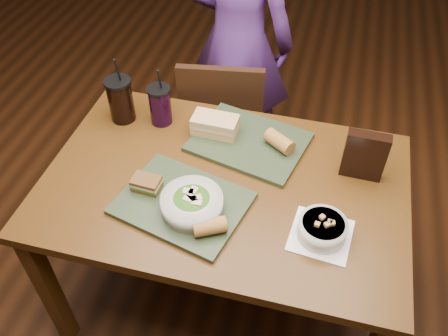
{
  "coord_description": "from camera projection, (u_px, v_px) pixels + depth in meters",
  "views": [
    {
      "loc": [
        0.3,
        -1.13,
        1.99
      ],
      "look_at": [
        0.0,
        0.0,
        0.82
      ],
      "focal_mm": 38.0,
      "sensor_mm": 36.0,
      "label": 1
    }
  ],
  "objects": [
    {
      "name": "sandwich_near",
      "position": [
        146.0,
        184.0,
        1.64
      ],
      "size": [
        0.1,
        0.07,
        0.05
      ],
      "color": "#593819",
      "rests_on": "tray_near"
    },
    {
      "name": "tray_far",
      "position": [
        249.0,
        142.0,
        1.84
      ],
      "size": [
        0.48,
        0.41,
        0.02
      ],
      "primitive_type": "cube",
      "rotation": [
        0.0,
        0.0,
        -0.23
      ],
      "color": "#293720",
      "rests_on": "dining_table"
    },
    {
      "name": "dining_table",
      "position": [
        224.0,
        198.0,
        1.77
      ],
      "size": [
        1.3,
        0.85,
        0.75
      ],
      "color": "#4C2E0F",
      "rests_on": "ground"
    },
    {
      "name": "sandwich_far",
      "position": [
        215.0,
        125.0,
        1.84
      ],
      "size": [
        0.18,
        0.1,
        0.07
      ],
      "color": "tan",
      "rests_on": "tray_far"
    },
    {
      "name": "baguette_far",
      "position": [
        279.0,
        142.0,
        1.79
      ],
      "size": [
        0.13,
        0.11,
        0.06
      ],
      "primitive_type": "cylinder",
      "rotation": [
        0.0,
        1.57,
        -0.59
      ],
      "color": "#AD7533",
      "rests_on": "tray_far"
    },
    {
      "name": "baguette_near",
      "position": [
        210.0,
        227.0,
        1.5
      ],
      "size": [
        0.12,
        0.1,
        0.05
      ],
      "primitive_type": "cylinder",
      "rotation": [
        0.0,
        1.57,
        0.49
      ],
      "color": "#AD7533",
      "rests_on": "tray_near"
    },
    {
      "name": "chip_bag",
      "position": [
        365.0,
        156.0,
        1.66
      ],
      "size": [
        0.15,
        0.05,
        0.19
      ],
      "primitive_type": "cube",
      "rotation": [
        0.0,
        0.0,
        -0.03
      ],
      "color": "black",
      "rests_on": "dining_table"
    },
    {
      "name": "cup_cola",
      "position": [
        121.0,
        100.0,
        1.89
      ],
      "size": [
        0.11,
        0.11,
        0.29
      ],
      "color": "black",
      "rests_on": "dining_table"
    },
    {
      "name": "soup_bowl",
      "position": [
        322.0,
        229.0,
        1.51
      ],
      "size": [
        0.21,
        0.21,
        0.08
      ],
      "color": "white",
      "rests_on": "dining_table"
    },
    {
      "name": "salad_bowl",
      "position": [
        192.0,
        203.0,
        1.56
      ],
      "size": [
        0.21,
        0.21,
        0.07
      ],
      "color": "silver",
      "rests_on": "tray_near"
    },
    {
      "name": "ground",
      "position": [
        224.0,
        291.0,
        2.23
      ],
      "size": [
        6.0,
        6.0,
        0.0
      ],
      "primitive_type": "plane",
      "color": "#381C0B",
      "rests_on": "ground"
    },
    {
      "name": "cup_berry",
      "position": [
        160.0,
        105.0,
        1.89
      ],
      "size": [
        0.09,
        0.09,
        0.25
      ],
      "color": "black",
      "rests_on": "dining_table"
    },
    {
      "name": "chair_far",
      "position": [
        225.0,
        126.0,
        2.33
      ],
      "size": [
        0.44,
        0.44,
        0.88
      ],
      "color": "black",
      "rests_on": "ground"
    },
    {
      "name": "diner",
      "position": [
        238.0,
        42.0,
        2.34
      ],
      "size": [
        0.59,
        0.41,
        1.55
      ],
      "primitive_type": "imported",
      "rotation": [
        0.0,
        0.0,
        3.08
      ],
      "color": "#512A74",
      "rests_on": "ground"
    },
    {
      "name": "tray_near",
      "position": [
        182.0,
        203.0,
        1.62
      ],
      "size": [
        0.48,
        0.41,
        0.02
      ],
      "primitive_type": "cube",
      "rotation": [
        0.0,
        0.0,
        -0.24
      ],
      "color": "#293720",
      "rests_on": "dining_table"
    }
  ]
}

